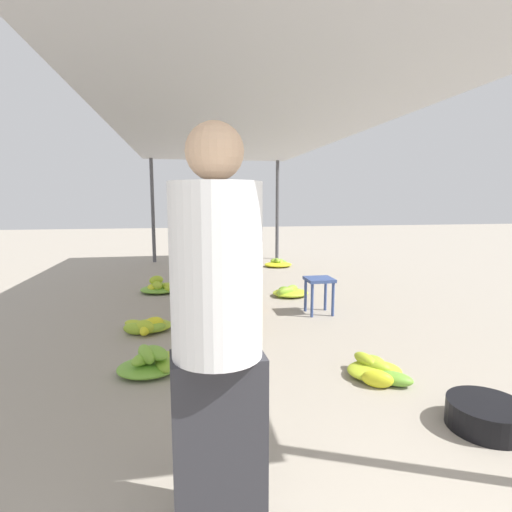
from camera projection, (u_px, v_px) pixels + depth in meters
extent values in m
cylinder|color=#4C4C51|center=(153.00, 211.00, 9.17)|extent=(0.08, 0.08, 2.38)
cylinder|color=#4C4C51|center=(277.00, 210.00, 9.69)|extent=(0.08, 0.08, 2.38)
cube|color=#B2B2B7|center=(241.00, 127.00, 5.29)|extent=(3.34, 8.56, 0.04)
cube|color=#2D2D33|center=(219.00, 445.00, 1.70)|extent=(0.40, 0.23, 0.81)
cylinder|color=white|center=(216.00, 271.00, 1.60)|extent=(0.38, 0.38, 0.71)
sphere|color=tan|center=(215.00, 151.00, 1.53)|extent=(0.23, 0.23, 0.23)
cube|color=#384C84|center=(319.00, 279.00, 5.05)|extent=(0.34, 0.34, 0.04)
cylinder|color=#384C84|center=(312.00, 300.00, 4.93)|extent=(0.04, 0.04, 0.42)
cylinder|color=#384C84|center=(333.00, 299.00, 4.97)|extent=(0.04, 0.04, 0.42)
cylinder|color=#384C84|center=(305.00, 295.00, 5.19)|extent=(0.04, 0.04, 0.42)
cylinder|color=#384C84|center=(325.00, 294.00, 5.24)|extent=(0.04, 0.04, 0.42)
cylinder|color=black|center=(486.00, 415.00, 2.54)|extent=(0.48, 0.48, 0.17)
ellipsoid|color=#9FC430|center=(166.00, 358.00, 3.50)|extent=(0.20, 0.27, 0.10)
ellipsoid|color=#79B536|center=(156.00, 353.00, 3.31)|extent=(0.29, 0.33, 0.10)
ellipsoid|color=#7CB636|center=(146.00, 354.00, 3.30)|extent=(0.21, 0.31, 0.14)
ellipsoid|color=#7FB735|center=(144.00, 358.00, 3.30)|extent=(0.26, 0.29, 0.09)
ellipsoid|color=#8ABC33|center=(164.00, 363.00, 3.33)|extent=(0.21, 0.35, 0.10)
ellipsoid|color=#74B337|center=(148.00, 367.00, 3.35)|extent=(0.50, 0.44, 0.10)
ellipsoid|color=yellow|center=(153.00, 323.00, 4.36)|extent=(0.28, 0.26, 0.14)
ellipsoid|color=#9AC230|center=(135.00, 329.00, 4.28)|extent=(0.28, 0.20, 0.13)
ellipsoid|color=#8CBC33|center=(153.00, 328.00, 4.32)|extent=(0.30, 0.21, 0.11)
ellipsoid|color=yellow|center=(146.00, 330.00, 4.26)|extent=(0.16, 0.28, 0.11)
ellipsoid|color=#B4CC2C|center=(157.00, 324.00, 4.42)|extent=(0.24, 0.22, 0.14)
ellipsoid|color=#B7CD2B|center=(136.00, 324.00, 4.49)|extent=(0.33, 0.31, 0.09)
ellipsoid|color=#B0CB2D|center=(145.00, 327.00, 4.26)|extent=(0.25, 0.21, 0.15)
ellipsoid|color=#A2C52F|center=(150.00, 326.00, 4.45)|extent=(0.49, 0.43, 0.10)
ellipsoid|color=#A8C72E|center=(156.00, 280.00, 6.22)|extent=(0.26, 0.22, 0.14)
ellipsoid|color=#AFCA2D|center=(168.00, 287.00, 6.22)|extent=(0.23, 0.36, 0.13)
ellipsoid|color=yellow|center=(152.00, 288.00, 6.19)|extent=(0.18, 0.26, 0.11)
ellipsoid|color=#BACF2B|center=(167.00, 286.00, 6.51)|extent=(0.28, 0.19, 0.11)
ellipsoid|color=#A2C52F|center=(157.00, 286.00, 6.17)|extent=(0.24, 0.29, 0.14)
ellipsoid|color=#97C131|center=(160.00, 286.00, 6.34)|extent=(0.15, 0.30, 0.12)
ellipsoid|color=#CED727|center=(172.00, 288.00, 6.30)|extent=(0.22, 0.30, 0.12)
ellipsoid|color=#73B237|center=(160.00, 289.00, 6.27)|extent=(0.59, 0.52, 0.10)
ellipsoid|color=#B5CD2C|center=(365.00, 359.00, 3.35)|extent=(0.17, 0.27, 0.09)
ellipsoid|color=#73B237|center=(394.00, 379.00, 3.13)|extent=(0.32, 0.30, 0.10)
ellipsoid|color=#ABC92E|center=(377.00, 367.00, 3.26)|extent=(0.24, 0.23, 0.10)
ellipsoid|color=yellow|center=(377.00, 379.00, 3.09)|extent=(0.27, 0.22, 0.13)
ellipsoid|color=#9DC330|center=(372.00, 361.00, 3.47)|extent=(0.26, 0.26, 0.10)
ellipsoid|color=#B6CD2C|center=(374.00, 371.00, 3.28)|extent=(0.45, 0.39, 0.10)
ellipsoid|color=#73B237|center=(280.00, 263.00, 8.73)|extent=(0.35, 0.25, 0.13)
ellipsoid|color=#83B935|center=(279.00, 262.00, 8.82)|extent=(0.29, 0.24, 0.13)
ellipsoid|color=#8FBD33|center=(275.00, 261.00, 8.71)|extent=(0.23, 0.19, 0.11)
ellipsoid|color=#ACC92D|center=(281.00, 263.00, 8.65)|extent=(0.18, 0.24, 0.15)
ellipsoid|color=#84B934|center=(279.00, 261.00, 8.67)|extent=(0.24, 0.23, 0.09)
ellipsoid|color=#8BBC33|center=(277.00, 261.00, 8.65)|extent=(0.11, 0.23, 0.11)
ellipsoid|color=yellow|center=(278.00, 264.00, 8.66)|extent=(0.60, 0.52, 0.10)
ellipsoid|color=#C4D329|center=(280.00, 293.00, 5.99)|extent=(0.19, 0.23, 0.09)
ellipsoid|color=#8CBC33|center=(287.00, 292.00, 5.91)|extent=(0.30, 0.19, 0.14)
ellipsoid|color=#8EBD33|center=(292.00, 289.00, 6.23)|extent=(0.27, 0.24, 0.13)
ellipsoid|color=#8BBC33|center=(282.00, 293.00, 5.93)|extent=(0.24, 0.24, 0.14)
ellipsoid|color=#87BA34|center=(285.00, 291.00, 6.01)|extent=(0.25, 0.24, 0.13)
ellipsoid|color=#AECA2D|center=(290.00, 293.00, 6.03)|extent=(0.54, 0.47, 0.10)
cube|color=olive|center=(234.00, 302.00, 5.27)|extent=(0.50, 0.50, 0.22)
cube|color=brown|center=(234.00, 293.00, 5.25)|extent=(0.52, 0.52, 0.02)
cube|color=brown|center=(228.00, 321.00, 4.45)|extent=(0.42, 0.42, 0.21)
cube|color=brown|center=(228.00, 311.00, 4.44)|extent=(0.43, 0.43, 0.02)
cube|color=olive|center=(225.00, 288.00, 6.14)|extent=(0.40, 0.40, 0.19)
cube|color=brown|center=(225.00, 282.00, 6.12)|extent=(0.42, 0.42, 0.02)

